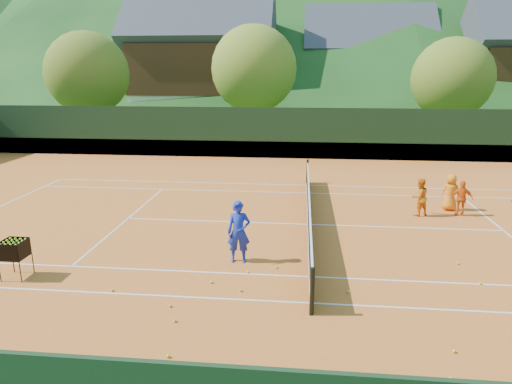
# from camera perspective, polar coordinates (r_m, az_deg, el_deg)

# --- Properties ---
(ground) EXTENTS (400.00, 400.00, 0.00)m
(ground) POSITION_cam_1_polar(r_m,az_deg,el_deg) (15.78, 6.57, -4.11)
(ground) COLOR #284F18
(ground) RESTS_ON ground
(clay_court) EXTENTS (40.00, 24.00, 0.02)m
(clay_court) POSITION_cam_1_polar(r_m,az_deg,el_deg) (15.78, 6.57, -4.08)
(clay_court) COLOR #C86020
(clay_court) RESTS_ON ground
(coach) EXTENTS (0.67, 0.47, 1.73)m
(coach) POSITION_cam_1_polar(r_m,az_deg,el_deg) (12.46, -2.18, -5.00)
(coach) COLOR #1B30B2
(coach) RESTS_ON clay_court
(student_a) EXTENTS (0.83, 0.76, 1.38)m
(student_a) POSITION_cam_1_polar(r_m,az_deg,el_deg) (17.46, 19.75, -0.60)
(student_a) COLOR orange
(student_a) RESTS_ON clay_court
(student_b) EXTENTS (0.78, 0.39, 1.29)m
(student_b) POSITION_cam_1_polar(r_m,az_deg,el_deg) (18.03, 24.32, -0.73)
(student_b) COLOR orange
(student_b) RESTS_ON clay_court
(student_c) EXTENTS (0.70, 0.49, 1.38)m
(student_c) POSITION_cam_1_polar(r_m,az_deg,el_deg) (18.55, 23.15, -0.04)
(student_c) COLOR orange
(student_c) RESTS_ON clay_court
(tennis_ball_0) EXTENTS (0.07, 0.07, 0.07)m
(tennis_ball_0) POSITION_cam_1_polar(r_m,az_deg,el_deg) (9.78, -28.36, -18.41)
(tennis_ball_0) COLOR #BCDD24
(tennis_ball_0) RESTS_ON clay_court
(tennis_ball_2) EXTENTS (0.07, 0.07, 0.07)m
(tennis_ball_2) POSITION_cam_1_polar(r_m,az_deg,el_deg) (10.10, -10.13, -15.56)
(tennis_ball_2) COLOR #BCDD24
(tennis_ball_2) RESTS_ON clay_court
(tennis_ball_3) EXTENTS (0.07, 0.07, 0.07)m
(tennis_ball_3) POSITION_cam_1_polar(r_m,az_deg,el_deg) (8.66, 11.30, -21.40)
(tennis_ball_3) COLOR #BCDD24
(tennis_ball_3) RESTS_ON clay_court
(tennis_ball_4) EXTENTS (0.07, 0.07, 0.07)m
(tennis_ball_4) POSITION_cam_1_polar(r_m,az_deg,el_deg) (12.75, 26.23, -10.20)
(tennis_ball_4) COLOR #BCDD24
(tennis_ball_4) RESTS_ON clay_court
(tennis_ball_5) EXTENTS (0.07, 0.07, 0.07)m
(tennis_ball_5) POSITION_cam_1_polar(r_m,az_deg,el_deg) (12.34, 2.58, -9.38)
(tennis_ball_5) COLOR #BCDD24
(tennis_ball_5) RESTS_ON clay_court
(tennis_ball_6) EXTENTS (0.07, 0.07, 0.07)m
(tennis_ball_6) POSITION_cam_1_polar(r_m,az_deg,el_deg) (13.72, 23.91, -8.15)
(tennis_ball_6) COLOR #BCDD24
(tennis_ball_6) RESTS_ON clay_court
(tennis_ball_7) EXTENTS (0.07, 0.07, 0.07)m
(tennis_ball_7) POSITION_cam_1_polar(r_m,az_deg,el_deg) (10.67, -10.67, -13.80)
(tennis_ball_7) COLOR #BCDD24
(tennis_ball_7) RESTS_ON clay_court
(tennis_ball_8) EXTENTS (0.07, 0.07, 0.07)m
(tennis_ball_8) POSITION_cam_1_polar(r_m,az_deg,el_deg) (11.29, 11.40, -12.12)
(tennis_ball_8) COLOR #BCDD24
(tennis_ball_8) RESTS_ON clay_court
(tennis_ball_10) EXTENTS (0.07, 0.07, 0.07)m
(tennis_ball_10) POSITION_cam_1_polar(r_m,az_deg,el_deg) (12.06, -1.04, -9.97)
(tennis_ball_10) COLOR #BCDD24
(tennis_ball_10) RESTS_ON clay_court
(tennis_ball_11) EXTENTS (0.07, 0.07, 0.07)m
(tennis_ball_11) POSITION_cam_1_polar(r_m,az_deg,el_deg) (11.67, -17.52, -11.62)
(tennis_ball_11) COLOR #BCDD24
(tennis_ball_11) RESTS_ON clay_court
(tennis_ball_12) EXTENTS (0.07, 0.07, 0.07)m
(tennis_ball_12) POSITION_cam_1_polar(r_m,az_deg,el_deg) (9.04, 23.19, -20.68)
(tennis_ball_12) COLOR #BCDD24
(tennis_ball_12) RESTS_ON clay_court
(tennis_ball_13) EXTENTS (0.07, 0.07, 0.07)m
(tennis_ball_13) POSITION_cam_1_polar(r_m,az_deg,el_deg) (8.88, -21.92, -21.25)
(tennis_ball_13) COLOR #BCDD24
(tennis_ball_13) RESTS_ON clay_court
(tennis_ball_15) EXTENTS (0.07, 0.07, 0.07)m
(tennis_ball_15) POSITION_cam_1_polar(r_m,az_deg,el_deg) (11.58, -5.58, -11.15)
(tennis_ball_15) COLOR #BCDD24
(tennis_ball_15) RESTS_ON clay_court
(tennis_ball_16) EXTENTS (0.07, 0.07, 0.07)m
(tennis_ball_16) POSITION_cam_1_polar(r_m,az_deg,el_deg) (9.78, 23.53, -17.79)
(tennis_ball_16) COLOR #BCDD24
(tennis_ball_16) RESTS_ON clay_court
(tennis_ball_17) EXTENTS (0.07, 0.07, 0.07)m
(tennis_ball_17) POSITION_cam_1_polar(r_m,az_deg,el_deg) (9.07, -10.93, -19.49)
(tennis_ball_17) COLOR #BCDD24
(tennis_ball_17) RESTS_ON clay_court
(tennis_ball_20) EXTENTS (0.07, 0.07, 0.07)m
(tennis_ball_20) POSITION_cam_1_polar(r_m,az_deg,el_deg) (11.15, -1.93, -12.18)
(tennis_ball_20) COLOR #BCDD24
(tennis_ball_20) RESTS_ON clay_court
(court_lines) EXTENTS (23.83, 11.03, 0.00)m
(court_lines) POSITION_cam_1_polar(r_m,az_deg,el_deg) (15.77, 6.57, -4.03)
(court_lines) COLOR white
(court_lines) RESTS_ON clay_court
(tennis_net) EXTENTS (0.10, 12.07, 1.10)m
(tennis_net) POSITION_cam_1_polar(r_m,az_deg,el_deg) (15.62, 6.63, -2.31)
(tennis_net) COLOR black
(tennis_net) RESTS_ON clay_court
(perimeter_fence) EXTENTS (40.40, 24.24, 3.00)m
(perimeter_fence) POSITION_cam_1_polar(r_m,az_deg,el_deg) (15.41, 6.71, 0.35)
(perimeter_fence) COLOR black
(perimeter_fence) RESTS_ON clay_court
(ball_hopper) EXTENTS (0.57, 0.57, 1.00)m
(ball_hopper) POSITION_cam_1_polar(r_m,az_deg,el_deg) (13.06, -27.98, -6.42)
(ball_hopper) COLOR black
(ball_hopper) RESTS_ON clay_court
(chalet_left) EXTENTS (13.80, 9.93, 12.92)m
(chalet_left) POSITION_cam_1_polar(r_m,az_deg,el_deg) (45.95, -6.67, 15.59)
(chalet_left) COLOR beige
(chalet_left) RESTS_ON ground
(chalet_mid) EXTENTS (12.65, 8.82, 11.45)m
(chalet_mid) POSITION_cam_1_polar(r_m,az_deg,el_deg) (49.32, 13.54, 14.48)
(chalet_mid) COLOR beige
(chalet_mid) RESTS_ON ground
(tree_a) EXTENTS (6.00, 6.00, 7.88)m
(tree_a) POSITION_cam_1_polar(r_m,az_deg,el_deg) (36.46, -20.34, 13.72)
(tree_a) COLOR #422B1A
(tree_a) RESTS_ON ground
(tree_b) EXTENTS (6.40, 6.40, 8.40)m
(tree_b) POSITION_cam_1_polar(r_m,az_deg,el_deg) (35.11, -0.30, 15.14)
(tree_b) COLOR #3F2819
(tree_b) RESTS_ON ground
(tree_c) EXTENTS (5.60, 5.60, 7.35)m
(tree_c) POSITION_cam_1_polar(r_m,az_deg,el_deg) (35.45, 23.28, 12.90)
(tree_c) COLOR #3F2A19
(tree_c) RESTS_ON ground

